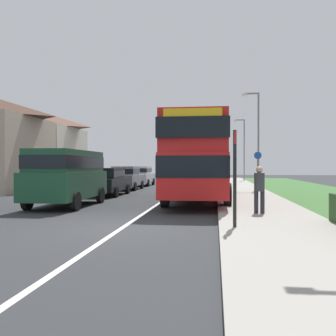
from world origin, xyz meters
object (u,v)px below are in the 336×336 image
at_px(parked_car_silver, 141,175).
at_px(street_lamp_mid, 257,134).
at_px(double_decker_bus, 199,156).
at_px(cycle_route_sign, 258,170).
at_px(bus_stop_sign, 235,172).
at_px(pedestrian_at_stop, 259,187).
at_px(street_lamp_near, 334,63).
at_px(parked_van_dark_green, 67,173).
at_px(parked_car_grey, 126,177).
at_px(parked_car_black, 107,180).
at_px(street_lamp_far, 243,145).

height_order(parked_car_silver, street_lamp_mid, street_lamp_mid).
xyz_separation_m(double_decker_bus, street_lamp_mid, (3.53, 7.95, 1.70)).
bearing_deg(double_decker_bus, cycle_route_sign, 56.05).
height_order(parked_car_silver, bus_stop_sign, bus_stop_sign).
bearing_deg(pedestrian_at_stop, street_lamp_near, -72.17).
height_order(parked_van_dark_green, parked_car_silver, parked_van_dark_green).
xyz_separation_m(double_decker_bus, parked_van_dark_green, (-5.34, -3.00, -0.77)).
relative_size(parked_car_grey, street_lamp_near, 0.58).
xyz_separation_m(bus_stop_sign, cycle_route_sign, (2.00, 13.10, -0.11)).
bearing_deg(parked_car_black, cycle_route_sign, 14.09).
height_order(double_decker_bus, bus_stop_sign, double_decker_bus).
height_order(bus_stop_sign, street_lamp_far, street_lamp_far).
bearing_deg(parked_car_grey, parked_car_black, -88.63).
relative_size(parked_van_dark_green, bus_stop_sign, 1.89).
bearing_deg(street_lamp_far, parked_car_grey, -122.36).
xyz_separation_m(parked_car_grey, street_lamp_mid, (8.97, 0.11, 2.94)).
xyz_separation_m(parked_van_dark_green, pedestrian_at_stop, (7.55, -2.34, -0.39)).
relative_size(cycle_route_sign, street_lamp_mid, 0.38).
height_order(parked_car_black, cycle_route_sign, cycle_route_sign).
bearing_deg(street_lamp_mid, bus_stop_sign, -97.97).
relative_size(parked_car_grey, street_lamp_mid, 0.61).
distance_m(parked_car_black, bus_stop_sign, 12.79).
xyz_separation_m(street_lamp_near, street_lamp_far, (0.22, 31.30, -0.20)).
relative_size(double_decker_bus, street_lamp_near, 1.53).
bearing_deg(parked_car_silver, bus_stop_sign, -72.51).
height_order(parked_van_dark_green, pedestrian_at_stop, parked_van_dark_green).
bearing_deg(street_lamp_near, street_lamp_mid, 89.65).
height_order(parked_car_black, street_lamp_mid, street_lamp_mid).
relative_size(double_decker_bus, street_lamp_mid, 1.60).
distance_m(double_decker_bus, cycle_route_sign, 5.90).
xyz_separation_m(parked_car_black, street_lamp_mid, (8.84, 5.25, 2.97)).
xyz_separation_m(cycle_route_sign, street_lamp_mid, (0.26, 3.09, 2.41)).
xyz_separation_m(parked_car_silver, bus_stop_sign, (6.75, -21.41, 0.64)).
xyz_separation_m(double_decker_bus, parked_car_black, (-5.31, 2.70, -1.28)).
height_order(pedestrian_at_stop, cycle_route_sign, cycle_route_sign).
relative_size(parked_car_grey, pedestrian_at_stop, 2.40).
bearing_deg(parked_car_silver, street_lamp_mid, -30.08).
distance_m(parked_car_silver, street_lamp_mid, 10.82).
xyz_separation_m(parked_car_black, street_lamp_far, (8.96, 19.47, 2.94)).
height_order(double_decker_bus, street_lamp_near, street_lamp_near).
xyz_separation_m(parked_car_silver, cycle_route_sign, (8.75, -8.31, 0.53)).
relative_size(street_lamp_near, street_lamp_far, 1.06).
distance_m(parked_car_black, street_lamp_far, 21.63).
xyz_separation_m(bus_stop_sign, street_lamp_far, (2.38, 30.41, 2.26)).
height_order(parked_car_silver, street_lamp_far, street_lamp_far).
relative_size(bus_stop_sign, cycle_route_sign, 1.03).
bearing_deg(cycle_route_sign, street_lamp_near, -89.36).
xyz_separation_m(cycle_route_sign, street_lamp_near, (0.16, -13.98, 2.58)).
height_order(pedestrian_at_stop, bus_stop_sign, bus_stop_sign).
relative_size(parked_van_dark_green, parked_car_silver, 1.14).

